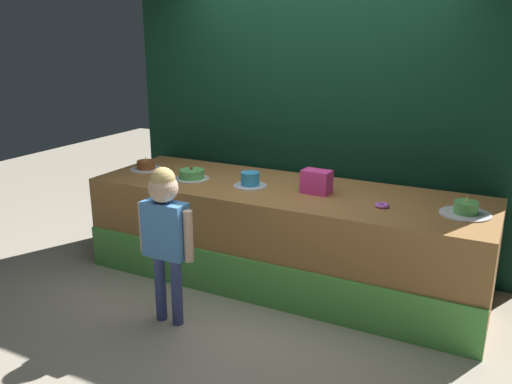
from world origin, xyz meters
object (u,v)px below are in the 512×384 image
Objects in this scene: cake_center_left at (192,175)px; cake_far_right at (466,209)px; donut at (382,205)px; cake_far_left at (146,166)px; cake_center_right at (250,180)px; pink_box at (317,182)px; child_figure at (165,225)px.

cake_center_left is 2.26m from cake_far_right.
donut is at bearing -0.80° from cake_center_left.
cake_center_left reaches higher than donut.
donut is 2.26m from cake_far_left.
cake_center_right is (1.13, -0.05, 0.02)m from cake_far_left.
cake_far_left reaches higher than donut.
pink_box is 0.57m from cake_center_right.
cake_center_left is at bearing -8.04° from cake_far_left.
pink_box reaches higher than donut.
cake_far_right is at bearing 0.12° from cake_far_left.
cake_far_left reaches higher than cake_center_right.
child_figure is 5.13× the size of pink_box.
child_figure is 4.17× the size of cake_center_right.
pink_box is 1.13m from cake_center_left.
cake_center_right is at bearing -2.38° from cake_far_left.
cake_center_left is (-1.69, 0.02, 0.02)m from donut.
cake_far_left is (-0.96, 1.01, 0.09)m from child_figure.
cake_far_left is 0.85× the size of cake_far_right.
child_figure is 1.02m from cake_center_left.
pink_box is at bearing 0.71° from cake_far_left.
child_figure is 3.83× the size of cake_center_left.
cake_far_right reaches higher than cake_center_left.
cake_center_right reaches higher than donut.
cake_far_right reaches higher than cake_center_right.
donut is 1.69m from cake_center_left.
donut is 0.57m from cake_far_right.
cake_center_right is at bearing 3.33° from cake_center_left.
cake_far_left is at bearing 171.96° from cake_center_left.
cake_far_left is at bearing 177.38° from donut.
cake_far_left is at bearing 133.57° from child_figure.
cake_center_right is (0.16, 0.97, 0.11)m from child_figure.
pink_box is 0.81× the size of cake_center_right.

